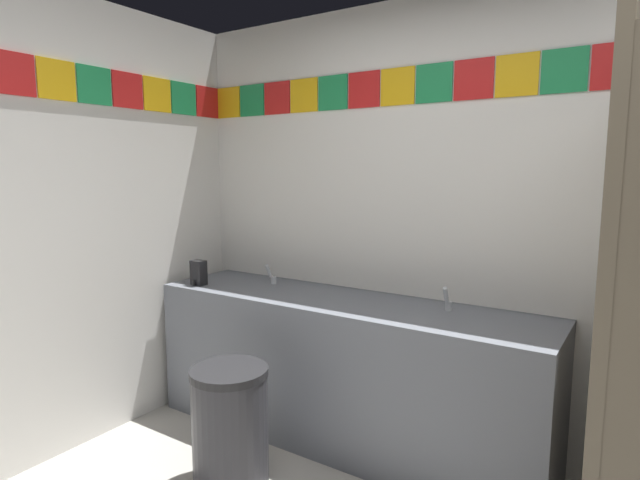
{
  "coord_description": "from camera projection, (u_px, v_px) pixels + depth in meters",
  "views": [
    {
      "loc": [
        0.64,
        -1.14,
        1.59
      ],
      "look_at": [
        -0.79,
        1.04,
        1.23
      ],
      "focal_mm": 28.93,
      "sensor_mm": 36.0,
      "label": 1
    }
  ],
  "objects": [
    {
      "name": "wall_back",
      "position": [
        511.0,
        229.0,
        2.72
      ],
      "size": [
        4.13,
        0.09,
        2.54
      ],
      "color": "white",
      "rests_on": "ground_plane"
    },
    {
      "name": "vanity_counter",
      "position": [
        342.0,
        369.0,
        3.02
      ],
      "size": [
        2.36,
        0.59,
        0.85
      ],
      "color": "slate",
      "rests_on": "ground_plane"
    },
    {
      "name": "faucet_left",
      "position": [
        272.0,
        276.0,
        3.35
      ],
      "size": [
        0.04,
        0.1,
        0.14
      ],
      "color": "silver",
      "rests_on": "vanity_counter"
    },
    {
      "name": "faucet_right",
      "position": [
        448.0,
        302.0,
        2.71
      ],
      "size": [
        0.04,
        0.1,
        0.14
      ],
      "color": "silver",
      "rests_on": "vanity_counter"
    },
    {
      "name": "soap_dispenser",
      "position": [
        199.0,
        273.0,
        3.33
      ],
      "size": [
        0.09,
        0.09,
        0.16
      ],
      "color": "black",
      "rests_on": "vanity_counter"
    },
    {
      "name": "trash_bin",
      "position": [
        230.0,
        425.0,
        2.61
      ],
      "size": [
        0.39,
        0.39,
        0.6
      ],
      "color": "#333338",
      "rests_on": "ground_plane"
    }
  ]
}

